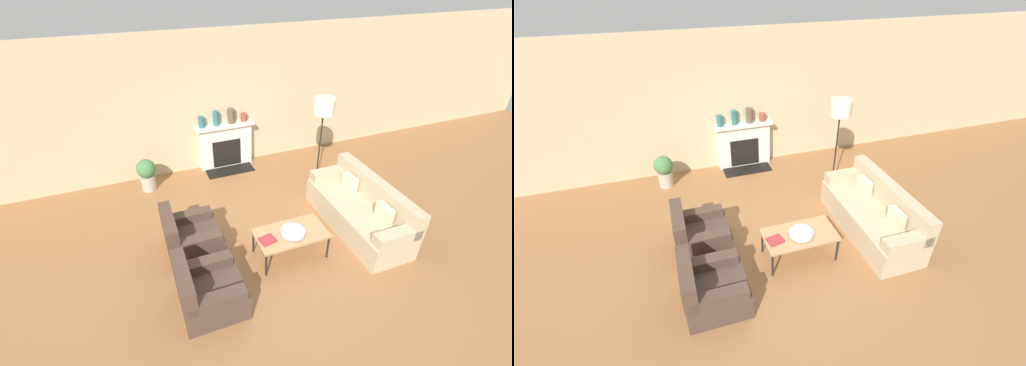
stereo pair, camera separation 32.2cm
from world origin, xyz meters
TOP-DOWN VIEW (x-y plane):
  - ground_plane at (0.00, 0.00)m, footprint 18.00×18.00m
  - wall_back at (0.00, 3.03)m, footprint 18.00×0.06m
  - fireplace at (-0.13, 2.88)m, footprint 1.28×0.59m
  - couch at (1.41, 0.03)m, footprint 0.83×2.10m
  - armchair_near at (-1.47, -0.66)m, footprint 0.85×0.81m
  - armchair_far at (-1.47, 0.44)m, footprint 0.85×0.81m
  - coffee_table at (-0.02, -0.18)m, footprint 1.12×0.61m
  - bowl at (-0.01, -0.22)m, footprint 0.37×0.37m
  - book at (-0.43, -0.21)m, footprint 0.26×0.23m
  - floor_lamp at (1.36, 1.44)m, footprint 0.40×0.40m
  - mantel_vase_left at (-0.62, 2.90)m, footprint 0.12×0.12m
  - mantel_vase_center_left at (-0.30, 2.90)m, footprint 0.12×0.12m
  - mantel_vase_center_right at (0.03, 2.90)m, footprint 0.15×0.15m
  - mantel_vase_right at (0.31, 2.90)m, footprint 0.13×0.13m
  - potted_plant at (-1.89, 2.53)m, footprint 0.38×0.38m

SIDE VIEW (x-z plane):
  - ground_plane at x=0.00m, z-range 0.00..0.00m
  - armchair_near at x=-1.47m, z-range -0.11..0.69m
  - armchair_far at x=-1.47m, z-range -0.11..0.69m
  - couch at x=1.41m, z-range -0.11..0.77m
  - potted_plant at x=-1.89m, z-range 0.04..0.72m
  - coffee_table at x=-0.02m, z-range 0.20..0.65m
  - book at x=-0.43m, z-range 0.46..0.48m
  - fireplace at x=-0.13m, z-range -0.01..0.99m
  - bowl at x=-0.01m, z-range 0.46..0.53m
  - mantel_vase_right at x=0.31m, z-range 1.01..1.18m
  - mantel_vase_left at x=-0.62m, z-range 1.01..1.25m
  - mantel_vase_center_left at x=-0.30m, z-range 1.01..1.31m
  - mantel_vase_center_right at x=0.03m, z-range 1.01..1.32m
  - wall_back at x=0.00m, z-range 0.00..2.90m
  - floor_lamp at x=1.36m, z-range 0.68..2.55m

